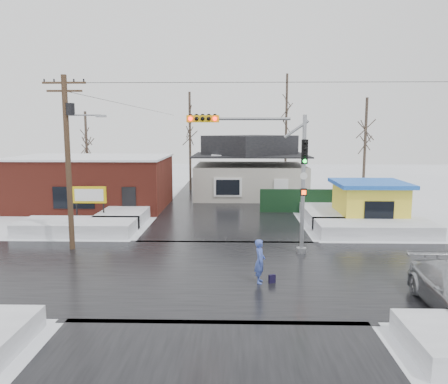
{
  "coord_description": "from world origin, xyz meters",
  "views": [
    {
      "loc": [
        0.58,
        -18.71,
        6.31
      ],
      "look_at": [
        0.01,
        4.12,
        3.0
      ],
      "focal_mm": 35.0,
      "sensor_mm": 36.0,
      "label": 1
    }
  ],
  "objects_px": {
    "pedestrian": "(260,262)",
    "marquee_sign": "(90,196)",
    "kiosk": "(369,203)",
    "traffic_signal": "(272,165)",
    "utility_pole": "(69,152)"
  },
  "relations": [
    {
      "from": "traffic_signal",
      "to": "pedestrian",
      "type": "xyz_separation_m",
      "value": [
        -0.81,
        -4.34,
        -3.63
      ]
    },
    {
      "from": "traffic_signal",
      "to": "marquee_sign",
      "type": "xyz_separation_m",
      "value": [
        -11.43,
        6.53,
        -2.62
      ]
    },
    {
      "from": "traffic_signal",
      "to": "pedestrian",
      "type": "bearing_deg",
      "value": -100.55
    },
    {
      "from": "marquee_sign",
      "to": "traffic_signal",
      "type": "bearing_deg",
      "value": -29.72
    },
    {
      "from": "utility_pole",
      "to": "kiosk",
      "type": "xyz_separation_m",
      "value": [
        17.43,
        6.49,
        -3.65
      ]
    },
    {
      "from": "pedestrian",
      "to": "marquee_sign",
      "type": "bearing_deg",
      "value": 50.48
    },
    {
      "from": "marquee_sign",
      "to": "kiosk",
      "type": "xyz_separation_m",
      "value": [
        18.5,
        0.5,
        -0.46
      ]
    },
    {
      "from": "kiosk",
      "to": "pedestrian",
      "type": "height_order",
      "value": "kiosk"
    },
    {
      "from": "marquee_sign",
      "to": "kiosk",
      "type": "height_order",
      "value": "kiosk"
    },
    {
      "from": "traffic_signal",
      "to": "pedestrian",
      "type": "relative_size",
      "value": 3.84
    },
    {
      "from": "marquee_sign",
      "to": "pedestrian",
      "type": "relative_size",
      "value": 1.4
    },
    {
      "from": "utility_pole",
      "to": "kiosk",
      "type": "bearing_deg",
      "value": 20.44
    },
    {
      "from": "pedestrian",
      "to": "traffic_signal",
      "type": "bearing_deg",
      "value": -4.44
    },
    {
      "from": "traffic_signal",
      "to": "pedestrian",
      "type": "height_order",
      "value": "traffic_signal"
    },
    {
      "from": "kiosk",
      "to": "pedestrian",
      "type": "relative_size",
      "value": 2.52
    }
  ]
}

